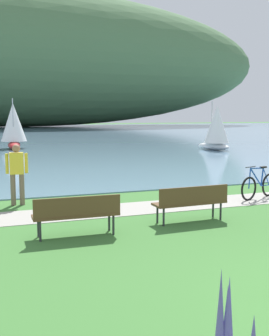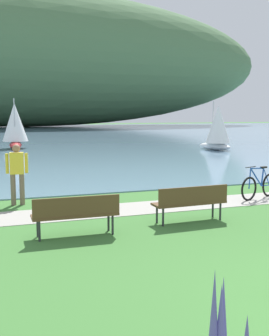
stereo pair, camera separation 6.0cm
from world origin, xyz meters
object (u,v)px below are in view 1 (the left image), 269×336
object	(u,v)px
bicycle_leaning_near_bench	(259,186)
person_at_shoreline	(17,171)
sailboat_mid_bay	(13,125)
sailboat_nearest_to_shore	(216,127)
park_bench_near_camera	(191,200)
park_bench_further_along	(77,212)

from	to	relation	value
bicycle_leaning_near_bench	person_at_shoreline	distance (m)	7.12
person_at_shoreline	sailboat_mid_bay	size ratio (longest dim) A/B	0.48
person_at_shoreline	sailboat_nearest_to_shore	size ratio (longest dim) A/B	0.51
bicycle_leaning_near_bench	park_bench_near_camera	bearing A→B (deg)	-150.63
sailboat_nearest_to_shore	sailboat_mid_bay	xyz separation A→B (m)	(-12.92, 6.04, 0.10)
park_bench_further_along	bicycle_leaning_near_bench	bearing A→B (deg)	19.15
park_bench_further_along	person_at_shoreline	bearing A→B (deg)	103.89
person_at_shoreline	bicycle_leaning_near_bench	bearing A→B (deg)	-12.46
park_bench_further_along	sailboat_mid_bay	size ratio (longest dim) A/B	0.51
bicycle_leaning_near_bench	person_at_shoreline	size ratio (longest dim) A/B	0.98
park_bench_near_camera	person_at_shoreline	distance (m)	5.01
bicycle_leaning_near_bench	park_bench_further_along	bearing A→B (deg)	-160.85
park_bench_further_along	sailboat_mid_bay	distance (m)	23.06
park_bench_further_along	sailboat_mid_bay	world-z (taller)	sailboat_mid_bay
park_bench_near_camera	sailboat_mid_bay	size ratio (longest dim) A/B	0.51
park_bench_near_camera	park_bench_further_along	distance (m)	2.82
sailboat_nearest_to_shore	bicycle_leaning_near_bench	bearing A→B (deg)	-116.19
park_bench_near_camera	person_at_shoreline	bearing A→B (deg)	137.85
sailboat_nearest_to_shore	sailboat_mid_bay	bearing A→B (deg)	154.97
park_bench_further_along	park_bench_near_camera	bearing A→B (deg)	5.66
bicycle_leaning_near_bench	person_at_shoreline	world-z (taller)	person_at_shoreline
bicycle_leaning_near_bench	person_at_shoreline	xyz separation A→B (m)	(-6.93, 1.53, 0.58)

